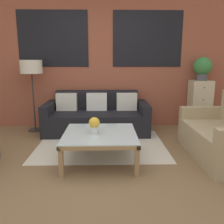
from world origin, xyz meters
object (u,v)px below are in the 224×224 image
object	(u,v)px
floor_lamp	(31,70)
drawer_cabinet	(200,104)
flower_vase	(94,124)
couch_dark	(97,117)
coffee_table	(100,137)
potted_plant	(202,67)

from	to	relation	value
floor_lamp	drawer_cabinet	xyz separation A→B (m)	(3.35, 0.14, -0.71)
drawer_cabinet	flower_vase	distance (m)	2.68
floor_lamp	drawer_cabinet	bearing A→B (deg)	2.46
floor_lamp	drawer_cabinet	size ratio (longest dim) A/B	1.41
drawer_cabinet	flower_vase	xyz separation A→B (m)	(-2.08, -1.68, 0.04)
couch_dark	floor_lamp	xyz separation A→B (m)	(-1.24, 0.09, 0.92)
couch_dark	flower_vase	size ratio (longest dim) A/B	8.73
drawer_cabinet	coffee_table	bearing A→B (deg)	-140.59
couch_dark	flower_vase	world-z (taller)	couch_dark
coffee_table	potted_plant	size ratio (longest dim) A/B	2.12
drawer_cabinet	couch_dark	bearing A→B (deg)	-173.72
flower_vase	coffee_table	bearing A→B (deg)	22.81
couch_dark	potted_plant	world-z (taller)	potted_plant
couch_dark	coffee_table	size ratio (longest dim) A/B	2.01
potted_plant	flower_vase	world-z (taller)	potted_plant
drawer_cabinet	potted_plant	world-z (taller)	potted_plant
coffee_table	drawer_cabinet	size ratio (longest dim) A/B	1.00
flower_vase	drawer_cabinet	bearing A→B (deg)	38.93
couch_dark	coffee_table	world-z (taller)	couch_dark
drawer_cabinet	potted_plant	distance (m)	0.75
coffee_table	floor_lamp	world-z (taller)	floor_lamp
coffee_table	couch_dark	bearing A→B (deg)	94.14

